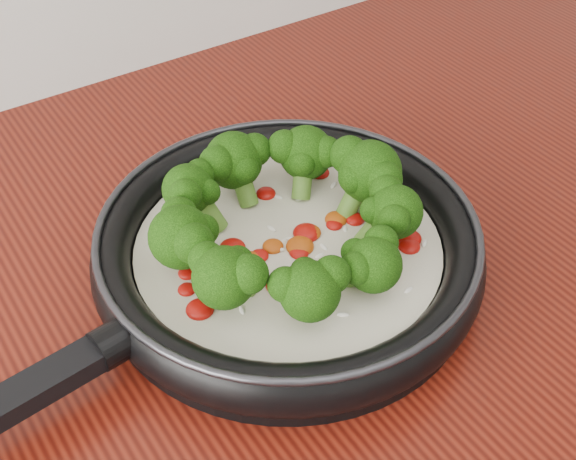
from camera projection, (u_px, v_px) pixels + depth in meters
skillet at (285, 244)px, 0.63m from camera, size 0.52×0.36×0.10m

